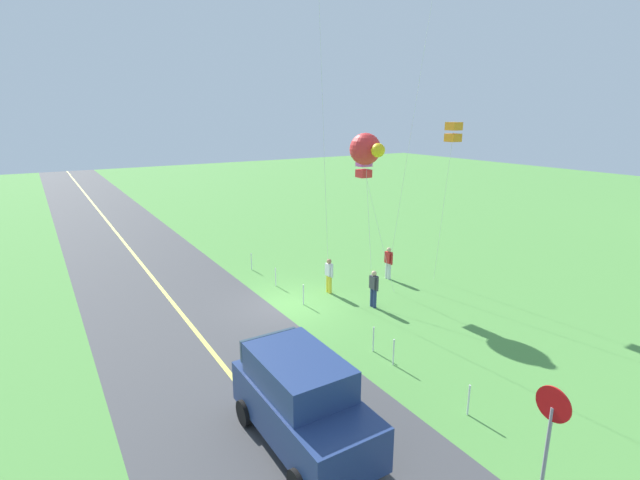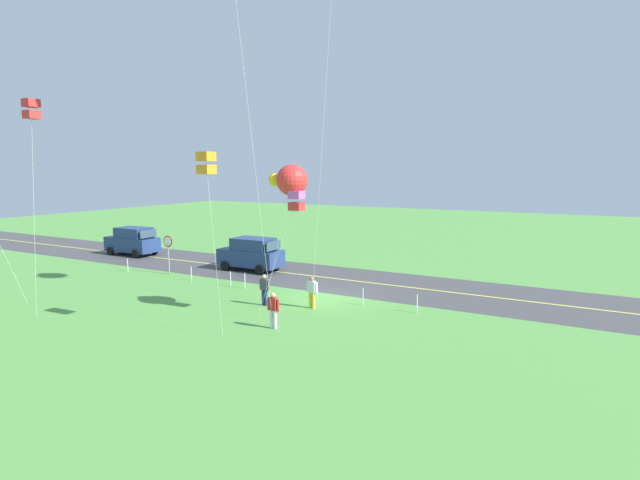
{
  "view_description": "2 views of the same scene",
  "coord_description": "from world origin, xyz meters",
  "px_view_note": "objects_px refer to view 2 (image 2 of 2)",
  "views": [
    {
      "loc": [
        16.28,
        -8.41,
        7.81
      ],
      "look_at": [
        -0.75,
        2.16,
        2.41
      ],
      "focal_mm": 26.08,
      "sensor_mm": 36.0,
      "label": 1
    },
    {
      "loc": [
        -11.53,
        22.56,
        6.82
      ],
      "look_at": [
        -0.32,
        1.51,
        3.31
      ],
      "focal_mm": 26.91,
      "sensor_mm": 36.0,
      "label": 2
    }
  ],
  "objects_px": {
    "person_adult_companion": "(312,291)",
    "person_child_watcher": "(273,309)",
    "car_parked_east_far": "(133,241)",
    "kite_red_low": "(291,180)",
    "kite_pink_drift": "(206,163)",
    "kite_green_far": "(31,110)",
    "person_adult_near": "(264,289)",
    "stop_sign": "(168,247)",
    "car_suv_foreground": "(251,254)",
    "kite_cyan_top": "(296,201)"
  },
  "relations": [
    {
      "from": "kite_pink_drift",
      "to": "kite_cyan_top",
      "type": "distance_m",
      "value": 4.29
    },
    {
      "from": "person_child_watcher",
      "to": "kite_red_low",
      "type": "bearing_deg",
      "value": -3.64
    },
    {
      "from": "kite_red_low",
      "to": "kite_cyan_top",
      "type": "relative_size",
      "value": 1.19
    },
    {
      "from": "kite_green_far",
      "to": "kite_pink_drift",
      "type": "bearing_deg",
      "value": -170.93
    },
    {
      "from": "car_parked_east_far",
      "to": "person_adult_companion",
      "type": "xyz_separation_m",
      "value": [
        -20.0,
        6.35,
        -0.29
      ]
    },
    {
      "from": "stop_sign",
      "to": "person_adult_near",
      "type": "bearing_deg",
      "value": 162.07
    },
    {
      "from": "stop_sign",
      "to": "kite_green_far",
      "type": "distance_m",
      "value": 12.27
    },
    {
      "from": "car_suv_foreground",
      "to": "kite_green_far",
      "type": "height_order",
      "value": "kite_green_far"
    },
    {
      "from": "kite_green_far",
      "to": "kite_pink_drift",
      "type": "xyz_separation_m",
      "value": [
        -8.7,
        -1.39,
        -2.39
      ]
    },
    {
      "from": "stop_sign",
      "to": "person_adult_near",
      "type": "xyz_separation_m",
      "value": [
        -9.79,
        3.17,
        -0.94
      ]
    },
    {
      "from": "kite_green_far",
      "to": "kite_pink_drift",
      "type": "relative_size",
      "value": 1.32
    },
    {
      "from": "kite_red_low",
      "to": "kite_cyan_top",
      "type": "distance_m",
      "value": 1.01
    },
    {
      "from": "car_parked_east_far",
      "to": "kite_red_low",
      "type": "xyz_separation_m",
      "value": [
        -20.02,
        8.28,
        5.21
      ]
    },
    {
      "from": "stop_sign",
      "to": "kite_green_far",
      "type": "relative_size",
      "value": 0.26
    },
    {
      "from": "person_adult_companion",
      "to": "kite_pink_drift",
      "type": "xyz_separation_m",
      "value": [
        1.63,
        5.55,
        6.2
      ]
    },
    {
      "from": "kite_cyan_top",
      "to": "stop_sign",
      "type": "bearing_deg",
      "value": -20.18
    },
    {
      "from": "car_suv_foreground",
      "to": "person_adult_near",
      "type": "distance_m",
      "value": 8.76
    },
    {
      "from": "car_parked_east_far",
      "to": "person_child_watcher",
      "type": "xyz_separation_m",
      "value": [
        -20.02,
        9.83,
        -0.29
      ]
    },
    {
      "from": "kite_red_low",
      "to": "person_child_watcher",
      "type": "bearing_deg",
      "value": 90.28
    },
    {
      "from": "kite_cyan_top",
      "to": "person_adult_companion",
      "type": "bearing_deg",
      "value": -78.68
    },
    {
      "from": "person_adult_near",
      "to": "kite_pink_drift",
      "type": "height_order",
      "value": "kite_pink_drift"
    },
    {
      "from": "person_child_watcher",
      "to": "kite_green_far",
      "type": "height_order",
      "value": "kite_green_far"
    },
    {
      "from": "car_parked_east_far",
      "to": "kite_red_low",
      "type": "height_order",
      "value": "kite_red_low"
    },
    {
      "from": "car_suv_foreground",
      "to": "car_parked_east_far",
      "type": "height_order",
      "value": "same"
    },
    {
      "from": "person_adult_near",
      "to": "kite_green_far",
      "type": "distance_m",
      "value": 13.28
    },
    {
      "from": "kite_red_low",
      "to": "kite_pink_drift",
      "type": "bearing_deg",
      "value": 65.67
    },
    {
      "from": "car_suv_foreground",
      "to": "kite_green_far",
      "type": "relative_size",
      "value": 0.44
    },
    {
      "from": "person_adult_near",
      "to": "kite_red_low",
      "type": "distance_m",
      "value": 6.11
    },
    {
      "from": "person_adult_companion",
      "to": "person_child_watcher",
      "type": "distance_m",
      "value": 3.48
    },
    {
      "from": "person_adult_companion",
      "to": "person_child_watcher",
      "type": "bearing_deg",
      "value": 87.2
    },
    {
      "from": "car_parked_east_far",
      "to": "kite_pink_drift",
      "type": "relative_size",
      "value": 0.59
    },
    {
      "from": "car_suv_foreground",
      "to": "stop_sign",
      "type": "distance_m",
      "value": 5.45
    },
    {
      "from": "person_child_watcher",
      "to": "kite_red_low",
      "type": "relative_size",
      "value": 0.23
    },
    {
      "from": "kite_green_far",
      "to": "stop_sign",
      "type": "bearing_deg",
      "value": -79.07
    },
    {
      "from": "person_adult_companion",
      "to": "kite_green_far",
      "type": "xyz_separation_m",
      "value": [
        10.33,
        6.94,
        8.59
      ]
    },
    {
      "from": "car_parked_east_far",
      "to": "person_child_watcher",
      "type": "height_order",
      "value": "car_parked_east_far"
    },
    {
      "from": "car_parked_east_far",
      "to": "kite_red_low",
      "type": "relative_size",
      "value": 0.62
    },
    {
      "from": "person_adult_near",
      "to": "person_adult_companion",
      "type": "relative_size",
      "value": 1.0
    },
    {
      "from": "person_adult_near",
      "to": "person_adult_companion",
      "type": "height_order",
      "value": "same"
    },
    {
      "from": "person_child_watcher",
      "to": "kite_cyan_top",
      "type": "xyz_separation_m",
      "value": [
        -0.41,
        -1.33,
        4.6
      ]
    },
    {
      "from": "person_adult_near",
      "to": "person_adult_companion",
      "type": "distance_m",
      "value": 2.46
    },
    {
      "from": "kite_green_far",
      "to": "car_suv_foreground",
      "type": "bearing_deg",
      "value": -100.1
    },
    {
      "from": "kite_red_low",
      "to": "kite_cyan_top",
      "type": "height_order",
      "value": "kite_red_low"
    },
    {
      "from": "person_adult_near",
      "to": "car_suv_foreground",
      "type": "bearing_deg",
      "value": -30.93
    },
    {
      "from": "car_parked_east_far",
      "to": "kite_green_far",
      "type": "bearing_deg",
      "value": 126.05
    },
    {
      "from": "car_suv_foreground",
      "to": "person_adult_companion",
      "type": "distance_m",
      "value": 10.01
    },
    {
      "from": "person_adult_companion",
      "to": "kite_cyan_top",
      "type": "relative_size",
      "value": 0.27
    },
    {
      "from": "car_suv_foreground",
      "to": "person_adult_companion",
      "type": "xyz_separation_m",
      "value": [
        -8.03,
        5.98,
        -0.29
      ]
    },
    {
      "from": "person_adult_companion",
      "to": "kite_green_far",
      "type": "distance_m",
      "value": 15.12
    },
    {
      "from": "person_adult_near",
      "to": "person_adult_companion",
      "type": "bearing_deg",
      "value": -144.94
    }
  ]
}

